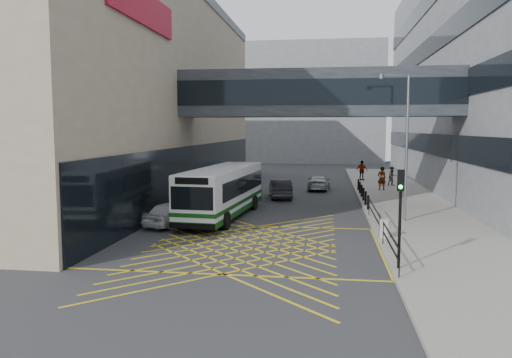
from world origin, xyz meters
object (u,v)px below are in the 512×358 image
at_px(car_dark, 280,189).
at_px(litter_bin, 385,229).
at_px(bus, 223,191).
at_px(car_white, 174,213).
at_px(street_lamp, 404,138).
at_px(car_silver, 319,182).
at_px(pedestrian_b, 392,176).
at_px(pedestrian_c, 362,170).
at_px(pedestrian_a, 382,178).
at_px(traffic_light, 400,205).

height_order(car_dark, litter_bin, car_dark).
bearing_deg(bus, car_white, -121.11).
bearing_deg(bus, street_lamp, 1.68).
bearing_deg(car_dark, litter_bin, 104.44).
relative_size(car_silver, street_lamp, 0.54).
relative_size(car_white, litter_bin, 5.06).
bearing_deg(car_silver, pedestrian_b, -154.08).
relative_size(car_dark, street_lamp, 0.56).
xyz_separation_m(street_lamp, pedestrian_c, (-0.70, 21.54, -3.57)).
xyz_separation_m(car_white, pedestrian_c, (11.58, 23.93, 0.44)).
bearing_deg(car_silver, street_lamp, 111.57).
xyz_separation_m(car_dark, street_lamp, (7.56, -9.05, 3.99)).
relative_size(bus, pedestrian_b, 6.42).
relative_size(pedestrian_a, pedestrian_b, 1.16).
distance_m(bus, car_white, 3.73).
distance_m(pedestrian_b, pedestrian_c, 4.93).
xyz_separation_m(car_white, traffic_light, (10.78, -7.46, 1.84)).
bearing_deg(traffic_light, pedestrian_a, 94.80).
relative_size(litter_bin, pedestrian_b, 0.51).
height_order(car_silver, pedestrian_b, pedestrian_b).
bearing_deg(pedestrian_c, bus, 94.39).
relative_size(car_white, pedestrian_a, 2.21).
distance_m(bus, car_dark, 8.93).
height_order(car_dark, pedestrian_c, pedestrian_c).
distance_m(traffic_light, litter_bin, 5.58).
distance_m(bus, pedestrian_b, 20.43).
bearing_deg(bus, traffic_light, -45.44).
xyz_separation_m(traffic_light, street_lamp, (1.50, 9.85, 2.17)).
relative_size(traffic_light, pedestrian_c, 1.88).
height_order(car_white, pedestrian_c, pedestrian_c).
height_order(car_silver, pedestrian_c, pedestrian_c).
distance_m(street_lamp, pedestrian_a, 14.26).
height_order(traffic_light, street_lamp, street_lamp).
distance_m(pedestrian_a, pedestrian_b, 3.64).
height_order(car_dark, car_silver, car_dark).
bearing_deg(car_silver, pedestrian_a, 175.15).
bearing_deg(car_dark, traffic_light, 97.98).
bearing_deg(street_lamp, bus, 158.04).
height_order(car_silver, pedestrian_a, pedestrian_a).
distance_m(pedestrian_a, pedestrian_c, 7.82).
relative_size(car_white, car_silver, 1.00).
relative_size(bus, litter_bin, 12.65).
bearing_deg(pedestrian_c, car_white, 92.82).
xyz_separation_m(litter_bin, pedestrian_b, (3.05, 21.82, 0.41)).
relative_size(car_silver, litter_bin, 5.07).
distance_m(traffic_light, pedestrian_c, 31.43).
xyz_separation_m(pedestrian_a, pedestrian_c, (-1.06, 7.75, -0.00)).
relative_size(car_white, street_lamp, 0.54).
height_order(bus, car_dark, bus).
bearing_deg(litter_bin, traffic_light, -90.99).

